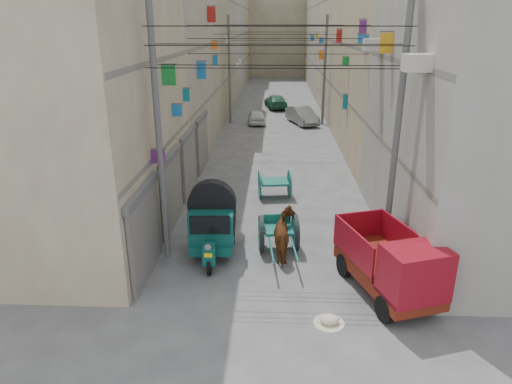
# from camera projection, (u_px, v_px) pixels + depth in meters

# --- Properties ---
(building_row_left) EXTENTS (8.00, 62.00, 14.00)m
(building_row_left) POSITION_uv_depth(u_px,v_px,m) (186.00, 35.00, 39.68)
(building_row_left) COLOR #BCAF8E
(building_row_left) RESTS_ON ground
(building_row_right) EXTENTS (8.00, 62.00, 14.00)m
(building_row_right) POSITION_uv_depth(u_px,v_px,m) (371.00, 35.00, 39.03)
(building_row_right) COLOR #9D9893
(building_row_right) RESTS_ON ground
(end_cap_building) EXTENTS (22.00, 10.00, 13.00)m
(end_cap_building) POSITION_uv_depth(u_px,v_px,m) (277.00, 30.00, 69.21)
(end_cap_building) COLOR tan
(end_cap_building) RESTS_ON ground
(shutters_left) EXTENTS (0.18, 14.40, 2.88)m
(shutters_left) POSITION_uv_depth(u_px,v_px,m) (182.00, 174.00, 18.98)
(shutters_left) COLOR #505055
(shutters_left) RESTS_ON ground
(signboards) EXTENTS (8.22, 40.52, 5.67)m
(signboards) POSITION_uv_depth(u_px,v_px,m) (276.00, 90.00, 28.72)
(signboards) COLOR blue
(signboards) RESTS_ON ground
(ac_units) EXTENTS (0.70, 6.55, 3.35)m
(ac_units) POSITION_uv_depth(u_px,v_px,m) (396.00, 21.00, 14.07)
(ac_units) COLOR beige
(ac_units) RESTS_ON ground
(utility_poles) EXTENTS (7.40, 22.20, 8.00)m
(utility_poles) POSITION_uv_depth(u_px,v_px,m) (277.00, 91.00, 24.16)
(utility_poles) COLOR #535456
(utility_poles) RESTS_ON ground
(overhead_cables) EXTENTS (7.40, 22.52, 1.12)m
(overhead_cables) POSITION_uv_depth(u_px,v_px,m) (278.00, 38.00, 20.76)
(overhead_cables) COLOR black
(overhead_cables) RESTS_ON ground
(auto_rickshaw) EXTENTS (1.68, 2.83, 1.97)m
(auto_rickshaw) POSITION_uv_depth(u_px,v_px,m) (213.00, 221.00, 15.21)
(auto_rickshaw) COLOR black
(auto_rickshaw) RESTS_ON ground
(tonga_cart) EXTENTS (1.44, 2.90, 1.27)m
(tonga_cart) POSITION_uv_depth(u_px,v_px,m) (278.00, 233.00, 15.56)
(tonga_cart) COLOR black
(tonga_cart) RESTS_ON ground
(mini_truck) EXTENTS (2.67, 3.97, 2.05)m
(mini_truck) POSITION_uv_depth(u_px,v_px,m) (395.00, 270.00, 12.56)
(mini_truck) COLOR black
(mini_truck) RESTS_ON ground
(second_cart) EXTENTS (1.54, 1.39, 1.24)m
(second_cart) POSITION_uv_depth(u_px,v_px,m) (275.00, 183.00, 20.38)
(second_cart) COLOR #155F56
(second_cart) RESTS_ON ground
(feed_sack) EXTENTS (0.51, 0.41, 0.25)m
(feed_sack) POSITION_uv_depth(u_px,v_px,m) (329.00, 319.00, 11.87)
(feed_sack) COLOR beige
(feed_sack) RESTS_ON ground
(horse) EXTENTS (0.96, 1.89, 1.55)m
(horse) POSITION_uv_depth(u_px,v_px,m) (286.00, 236.00, 15.06)
(horse) COLOR brown
(horse) RESTS_ON ground
(distant_car_white) EXTENTS (1.52, 3.31, 1.10)m
(distant_car_white) POSITION_uv_depth(u_px,v_px,m) (257.00, 117.00, 35.65)
(distant_car_white) COLOR white
(distant_car_white) RESTS_ON ground
(distant_car_grey) EXTENTS (2.64, 4.25, 1.32)m
(distant_car_grey) POSITION_uv_depth(u_px,v_px,m) (302.00, 115.00, 35.52)
(distant_car_grey) COLOR slate
(distant_car_grey) RESTS_ON ground
(distant_car_green) EXTENTS (2.39, 4.38, 1.21)m
(distant_car_green) POSITION_uv_depth(u_px,v_px,m) (276.00, 102.00, 42.17)
(distant_car_green) COLOR #1F5B40
(distant_car_green) RESTS_ON ground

